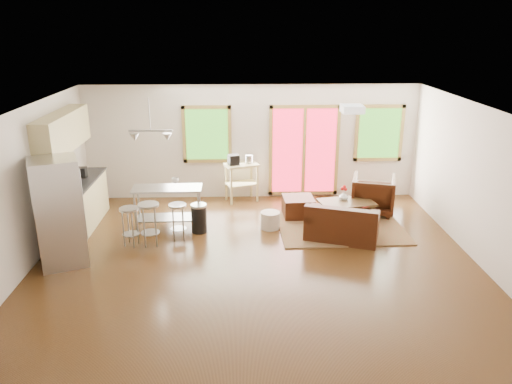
{
  "coord_description": "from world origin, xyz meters",
  "views": [
    {
      "loc": [
        -0.26,
        -7.57,
        3.89
      ],
      "look_at": [
        0.0,
        0.3,
        1.2
      ],
      "focal_mm": 35.0,
      "sensor_mm": 36.0,
      "label": 1
    }
  ],
  "objects_px": {
    "coffee_table": "(347,204)",
    "ottoman": "(298,207)",
    "loveseat": "(342,225)",
    "refrigerator": "(60,212)",
    "armchair": "(373,193)",
    "island": "(168,200)",
    "kitchen_cart": "(240,169)",
    "rug": "(340,227)"
  },
  "relations": [
    {
      "from": "coffee_table",
      "to": "ottoman",
      "type": "distance_m",
      "value": 1.01
    },
    {
      "from": "loveseat",
      "to": "ottoman",
      "type": "bearing_deg",
      "value": 139.08
    },
    {
      "from": "refrigerator",
      "to": "coffee_table",
      "type": "bearing_deg",
      "value": -3.76
    },
    {
      "from": "refrigerator",
      "to": "armchair",
      "type": "bearing_deg",
      "value": -1.3
    },
    {
      "from": "refrigerator",
      "to": "ottoman",
      "type": "bearing_deg",
      "value": 3.6
    },
    {
      "from": "coffee_table",
      "to": "island",
      "type": "bearing_deg",
      "value": -176.36
    },
    {
      "from": "ottoman",
      "to": "refrigerator",
      "type": "xyz_separation_m",
      "value": [
        -4.2,
        -2.0,
        0.71
      ]
    },
    {
      "from": "coffee_table",
      "to": "armchair",
      "type": "bearing_deg",
      "value": 36.61
    },
    {
      "from": "ottoman",
      "to": "island",
      "type": "relative_size",
      "value": 0.47
    },
    {
      "from": "kitchen_cart",
      "to": "refrigerator",
      "type": "bearing_deg",
      "value": -134.87
    },
    {
      "from": "rug",
      "to": "loveseat",
      "type": "height_order",
      "value": "loveseat"
    },
    {
      "from": "loveseat",
      "to": "coffee_table",
      "type": "bearing_deg",
      "value": 92.36
    },
    {
      "from": "ottoman",
      "to": "kitchen_cart",
      "type": "xyz_separation_m",
      "value": [
        -1.2,
        1.01,
        0.54
      ]
    },
    {
      "from": "coffee_table",
      "to": "refrigerator",
      "type": "xyz_separation_m",
      "value": [
        -5.14,
        -1.68,
        0.54
      ]
    },
    {
      "from": "coffee_table",
      "to": "refrigerator",
      "type": "bearing_deg",
      "value": -161.92
    },
    {
      "from": "rug",
      "to": "armchair",
      "type": "relative_size",
      "value": 2.74
    },
    {
      "from": "rug",
      "to": "loveseat",
      "type": "xyz_separation_m",
      "value": [
        -0.09,
        -0.56,
        0.27
      ]
    },
    {
      "from": "coffee_table",
      "to": "kitchen_cart",
      "type": "height_order",
      "value": "kitchen_cart"
    },
    {
      "from": "armchair",
      "to": "refrigerator",
      "type": "distance_m",
      "value": 6.23
    },
    {
      "from": "kitchen_cart",
      "to": "island",
      "type": "bearing_deg",
      "value": -132.61
    },
    {
      "from": "refrigerator",
      "to": "kitchen_cart",
      "type": "relative_size",
      "value": 1.66
    },
    {
      "from": "rug",
      "to": "ottoman",
      "type": "height_order",
      "value": "ottoman"
    },
    {
      "from": "loveseat",
      "to": "island",
      "type": "distance_m",
      "value": 3.39
    },
    {
      "from": "loveseat",
      "to": "refrigerator",
      "type": "bearing_deg",
      "value": -151.41
    },
    {
      "from": "armchair",
      "to": "kitchen_cart",
      "type": "relative_size",
      "value": 0.81
    },
    {
      "from": "rug",
      "to": "armchair",
      "type": "distance_m",
      "value": 1.25
    },
    {
      "from": "rug",
      "to": "island",
      "type": "height_order",
      "value": "island"
    },
    {
      "from": "rug",
      "to": "ottoman",
      "type": "xyz_separation_m",
      "value": [
        -0.78,
        0.63,
        0.2
      ]
    },
    {
      "from": "armchair",
      "to": "rug",
      "type": "bearing_deg",
      "value": 60.24
    },
    {
      "from": "coffee_table",
      "to": "armchair",
      "type": "height_order",
      "value": "armchair"
    },
    {
      "from": "coffee_table",
      "to": "ottoman",
      "type": "height_order",
      "value": "coffee_table"
    },
    {
      "from": "coffee_table",
      "to": "island",
      "type": "distance_m",
      "value": 3.6
    },
    {
      "from": "loveseat",
      "to": "refrigerator",
      "type": "xyz_separation_m",
      "value": [
        -4.88,
        -0.81,
        0.64
      ]
    },
    {
      "from": "coffee_table",
      "to": "ottoman",
      "type": "relative_size",
      "value": 1.9
    },
    {
      "from": "loveseat",
      "to": "refrigerator",
      "type": "distance_m",
      "value": 4.99
    },
    {
      "from": "coffee_table",
      "to": "refrigerator",
      "type": "height_order",
      "value": "refrigerator"
    },
    {
      "from": "kitchen_cart",
      "to": "armchair",
      "type": "bearing_deg",
      "value": -16.33
    },
    {
      "from": "armchair",
      "to": "coffee_table",
      "type": "bearing_deg",
      "value": 52.89
    },
    {
      "from": "ottoman",
      "to": "island",
      "type": "height_order",
      "value": "island"
    },
    {
      "from": "rug",
      "to": "kitchen_cart",
      "type": "height_order",
      "value": "kitchen_cart"
    },
    {
      "from": "rug",
      "to": "loveseat",
      "type": "bearing_deg",
      "value": -99.57
    },
    {
      "from": "armchair",
      "to": "island",
      "type": "xyz_separation_m",
      "value": [
        -4.25,
        -0.73,
        0.14
      ]
    }
  ]
}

